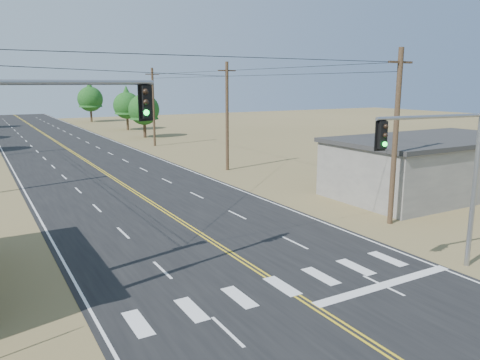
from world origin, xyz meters
TOP-DOWN VIEW (x-y plane):
  - road at (0.00, 30.00)m, footprint 15.00×200.00m
  - building_right at (19.00, 16.00)m, footprint 15.00×8.00m
  - utility_pole_right_near at (10.50, 12.00)m, footprint 1.80×0.30m
  - utility_pole_right_mid at (10.50, 32.00)m, footprint 1.80×0.30m
  - utility_pole_right_far at (10.50, 52.00)m, footprint 1.80×0.30m
  - signal_mast_left at (-8.46, 10.33)m, footprint 6.50×1.78m
  - signal_mast_right at (6.90, 5.85)m, footprint 5.66×0.86m
  - tree_right_near at (12.57, 62.04)m, footprint 4.59×4.59m
  - tree_right_mid at (13.80, 74.92)m, footprint 4.65×4.65m
  - tree_right_far at (12.33, 96.24)m, footprint 5.23×5.23m

SIDE VIEW (x-z plane):
  - road at x=0.00m, z-range 0.00..0.02m
  - building_right at x=19.00m, z-range 0.00..4.00m
  - tree_right_near at x=12.57m, z-range 0.85..8.50m
  - signal_mast_right at x=6.90m, z-range 1.22..8.16m
  - tree_right_mid at x=13.80m, z-range 0.86..8.61m
  - utility_pole_right_near at x=10.50m, z-range 0.12..10.12m
  - utility_pole_right_mid at x=10.50m, z-range 0.12..10.12m
  - utility_pole_right_far at x=10.50m, z-range 0.12..10.12m
  - tree_right_far at x=12.33m, z-range 0.97..9.69m
  - signal_mast_left at x=-8.46m, z-range 1.45..9.78m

